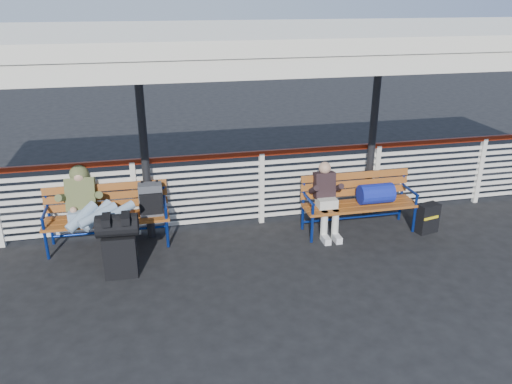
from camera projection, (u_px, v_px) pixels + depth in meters
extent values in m
plane|color=black|center=(294.00, 282.00, 6.60)|extent=(60.00, 60.00, 0.00)
cube|color=silver|center=(261.00, 189.00, 8.10)|extent=(12.00, 0.04, 1.04)
cube|color=maroon|center=(262.00, 153.00, 7.87)|extent=(12.00, 0.06, 0.08)
cube|color=silver|center=(280.00, 33.00, 6.27)|extent=(12.60, 3.60, 0.16)
cube|color=silver|center=(328.00, 61.00, 4.73)|extent=(12.60, 0.06, 0.30)
cylinder|color=black|center=(144.00, 144.00, 7.27)|extent=(0.12, 0.12, 3.00)
cylinder|color=black|center=(373.00, 131.00, 7.99)|extent=(0.12, 0.12, 3.00)
cube|color=black|center=(121.00, 256.00, 6.65)|extent=(0.44, 0.28, 0.59)
cylinder|color=black|center=(117.00, 225.00, 6.48)|extent=(0.55, 0.33, 0.30)
cube|color=#9D561E|center=(107.00, 219.00, 7.35)|extent=(1.80, 0.50, 0.04)
cube|color=#9D561E|center=(106.00, 196.00, 7.49)|extent=(1.80, 0.10, 0.40)
cylinder|color=navy|center=(46.00, 245.00, 7.08)|extent=(0.04, 0.04, 0.45)
cylinder|color=navy|center=(167.00, 233.00, 7.42)|extent=(0.04, 0.04, 0.45)
cylinder|color=navy|center=(49.00, 217.00, 7.42)|extent=(0.04, 0.04, 0.90)
cylinder|color=navy|center=(165.00, 207.00, 7.77)|extent=(0.04, 0.04, 0.90)
cube|color=#515359|center=(151.00, 199.00, 7.38)|extent=(0.35, 0.22, 0.49)
cube|color=#9D561E|center=(360.00, 205.00, 7.83)|extent=(1.80, 0.50, 0.04)
cube|color=#9D561E|center=(355.00, 184.00, 7.97)|extent=(1.80, 0.10, 0.40)
cylinder|color=navy|center=(312.00, 229.00, 7.56)|extent=(0.04, 0.04, 0.45)
cylinder|color=navy|center=(414.00, 219.00, 7.90)|extent=(0.04, 0.04, 0.45)
cylinder|color=navy|center=(303.00, 203.00, 7.91)|extent=(0.04, 0.04, 0.90)
cylinder|color=navy|center=(401.00, 195.00, 8.25)|extent=(0.04, 0.04, 0.90)
cylinder|color=#0F128F|center=(376.00, 194.00, 7.82)|extent=(0.54, 0.32, 0.32)
cube|color=#9CB4D2|center=(82.00, 216.00, 7.25)|extent=(0.36, 0.26, 0.18)
cube|color=brown|center=(81.00, 194.00, 7.33)|extent=(0.42, 0.38, 0.53)
sphere|color=brown|center=(79.00, 174.00, 7.32)|extent=(0.28, 0.28, 0.28)
sphere|color=tan|center=(79.00, 176.00, 7.29)|extent=(0.21, 0.21, 0.21)
cube|color=black|center=(106.00, 220.00, 6.36)|extent=(0.11, 0.27, 0.10)
cube|color=black|center=(126.00, 218.00, 6.41)|extent=(0.11, 0.27, 0.10)
cube|color=beige|center=(327.00, 203.00, 7.72)|extent=(0.30, 0.24, 0.16)
cube|color=black|center=(324.00, 185.00, 7.75)|extent=(0.32, 0.23, 0.42)
sphere|color=tan|center=(325.00, 168.00, 7.67)|extent=(0.19, 0.19, 0.19)
cylinder|color=beige|center=(324.00, 225.00, 7.64)|extent=(0.11, 0.11, 0.46)
cylinder|color=beige|center=(335.00, 224.00, 7.68)|extent=(0.11, 0.11, 0.46)
cube|color=silver|center=(326.00, 239.00, 7.62)|extent=(0.10, 0.24, 0.10)
cube|color=silver|center=(337.00, 238.00, 7.66)|extent=(0.10, 0.24, 0.10)
cube|color=black|center=(427.00, 218.00, 7.89)|extent=(0.38, 0.27, 0.48)
cube|color=yellow|center=(431.00, 218.00, 7.78)|extent=(0.28, 0.09, 0.04)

